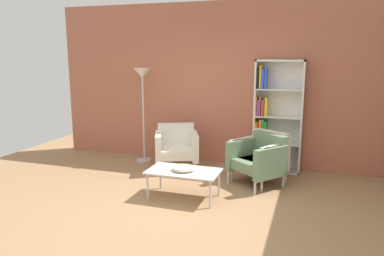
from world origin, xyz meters
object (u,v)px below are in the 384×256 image
(armchair_near_window, at_px, (176,146))
(armchair_corner_red, at_px, (259,158))
(decorative_bowl, at_px, (184,168))
(floor_lamp_torchiere, at_px, (143,84))
(coffee_table_low, at_px, (184,173))
(bookshelf_tall, at_px, (273,118))
(armchair_by_bookshelf, at_px, (262,156))

(armchair_near_window, distance_m, armchair_corner_red, 1.52)
(decorative_bowl, height_order, floor_lamp_torchiere, floor_lamp_torchiere)
(coffee_table_low, bearing_deg, armchair_near_window, 115.06)
(bookshelf_tall, distance_m, floor_lamp_torchiere, 2.41)
(coffee_table_low, bearing_deg, floor_lamp_torchiere, 131.40)
(armchair_corner_red, distance_m, floor_lamp_torchiere, 2.55)
(bookshelf_tall, relative_size, armchair_corner_red, 2.00)
(decorative_bowl, distance_m, floor_lamp_torchiere, 2.25)
(floor_lamp_torchiere, bearing_deg, coffee_table_low, -48.60)
(decorative_bowl, relative_size, armchair_by_bookshelf, 0.34)
(armchair_near_window, bearing_deg, bookshelf_tall, -5.92)
(armchair_corner_red, height_order, armchair_by_bookshelf, same)
(bookshelf_tall, relative_size, armchair_near_window, 2.10)
(bookshelf_tall, distance_m, armchair_by_bookshelf, 0.81)
(bookshelf_tall, height_order, decorative_bowl, bookshelf_tall)
(decorative_bowl, bearing_deg, armchair_corner_red, 43.99)
(armchair_by_bookshelf, relative_size, floor_lamp_torchiere, 0.54)
(bookshelf_tall, xyz_separation_m, coffee_table_low, (-1.01, -1.69, -0.55))
(bookshelf_tall, bearing_deg, floor_lamp_torchiere, -175.64)
(armchair_corner_red, bearing_deg, floor_lamp_torchiere, -157.84)
(armchair_near_window, height_order, floor_lamp_torchiere, floor_lamp_torchiere)
(decorative_bowl, distance_m, armchair_corner_red, 1.27)
(coffee_table_low, relative_size, armchair_corner_red, 1.05)
(decorative_bowl, distance_m, armchair_by_bookshelf, 1.41)
(armchair_near_window, bearing_deg, decorative_bowl, -87.69)
(armchair_near_window, distance_m, floor_lamp_torchiere, 1.32)
(coffee_table_low, xyz_separation_m, armchair_corner_red, (0.91, 0.88, 0.05))
(bookshelf_tall, xyz_separation_m, armchair_by_bookshelf, (-0.08, -0.63, -0.50))
(armchair_by_bookshelf, bearing_deg, armchair_near_window, -154.64)
(armchair_by_bookshelf, bearing_deg, armchair_corner_red, -65.11)
(bookshelf_tall, bearing_deg, armchair_corner_red, -96.75)
(coffee_table_low, xyz_separation_m, armchair_near_window, (-0.57, 1.21, 0.05))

